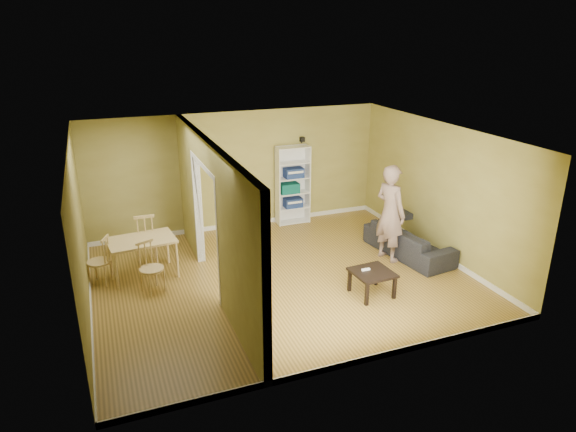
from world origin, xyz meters
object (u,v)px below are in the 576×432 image
(bookshelf, at_px, (292,185))
(chair_far, at_px, (145,238))
(sofa, at_px, (409,237))
(dining_table, at_px, (142,243))
(chair_left, at_px, (99,261))
(coffee_table, at_px, (372,275))
(person, at_px, (391,205))
(chair_near, at_px, (151,268))

(bookshelf, relative_size, chair_far, 1.72)
(sofa, xyz_separation_m, dining_table, (-5.00, 0.94, 0.27))
(chair_left, bearing_deg, coffee_table, 87.24)
(person, relative_size, coffee_table, 3.43)
(sofa, height_order, chair_near, chair_near)
(chair_near, bearing_deg, coffee_table, -46.79)
(dining_table, height_order, chair_near, chair_near)
(chair_far, bearing_deg, person, 162.51)
(coffee_table, distance_m, chair_left, 4.73)
(person, bearing_deg, dining_table, 64.39)
(dining_table, distance_m, chair_near, 0.70)
(chair_near, xyz_separation_m, chair_far, (0.04, 1.20, 0.07))
(sofa, relative_size, person, 0.89)
(chair_far, bearing_deg, chair_near, 89.07)
(coffee_table, bearing_deg, chair_near, 157.20)
(person, xyz_separation_m, bookshelf, (-1.00, 2.56, -0.21))
(coffee_table, distance_m, dining_table, 4.09)
(coffee_table, bearing_deg, dining_table, 148.98)
(person, relative_size, dining_table, 1.93)
(bookshelf, xyz_separation_m, chair_far, (-3.40, -1.08, -0.38))
(bookshelf, height_order, dining_table, bookshelf)
(chair_far, bearing_deg, chair_left, 34.70)
(person, xyz_separation_m, coffee_table, (-1.02, -1.16, -0.74))
(sofa, distance_m, coffee_table, 1.90)
(bookshelf, bearing_deg, chair_near, -146.56)
(chair_near, height_order, chair_far, chair_far)
(chair_left, bearing_deg, sofa, 104.28)
(chair_near, bearing_deg, chair_left, 118.78)
(person, bearing_deg, coffee_table, 125.01)
(chair_near, bearing_deg, sofa, -27.18)
(dining_table, distance_m, chair_far, 0.56)
(person, bearing_deg, chair_far, 57.63)
(bookshelf, height_order, coffee_table, bookshelf)
(bookshelf, bearing_deg, chair_far, -162.45)
(bookshelf, bearing_deg, dining_table, -155.39)
(sofa, distance_m, bookshelf, 2.99)
(dining_table, bearing_deg, chair_far, 77.89)
(person, height_order, coffee_table, person)
(sofa, distance_m, person, 0.88)
(coffee_table, bearing_deg, sofa, 38.00)
(sofa, xyz_separation_m, chair_near, (-4.92, 0.27, 0.07))
(sofa, xyz_separation_m, bookshelf, (-1.48, 2.55, 0.52))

